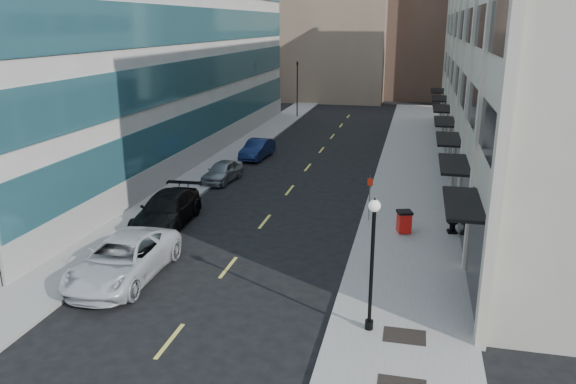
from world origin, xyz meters
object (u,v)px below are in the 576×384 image
at_px(car_silver_sedan, 222,171).
at_px(sign_post, 370,192).
at_px(trash_bin, 404,221).
at_px(lamppost, 372,254).
at_px(car_black_pickup, 167,210).
at_px(car_white_van, 123,259).
at_px(traffic_signal, 297,65).
at_px(urn_planter, 453,223).
at_px(car_blue_sedan, 257,149).

distance_m(car_silver_sedan, sign_post, 11.89).
relative_size(trash_bin, lamppost, 0.24).
height_order(car_black_pickup, car_silver_sedan, car_black_pickup).
distance_m(car_white_van, trash_bin, 13.43).
height_order(traffic_signal, urn_planter, traffic_signal).
distance_m(traffic_signal, car_white_van, 42.31).
relative_size(car_white_van, car_blue_sedan, 1.41).
xyz_separation_m(sign_post, urn_planter, (4.20, -0.88, -1.08)).
height_order(sign_post, urn_planter, sign_post).
height_order(traffic_signal, car_white_van, traffic_signal).
distance_m(car_black_pickup, trash_bin, 12.12).
bearing_deg(lamppost, sign_post, 95.18).
bearing_deg(car_blue_sedan, car_silver_sedan, -88.62).
distance_m(traffic_signal, trash_bin, 37.03).
bearing_deg(traffic_signal, urn_planter, -65.98).
relative_size(trash_bin, urn_planter, 1.38).
relative_size(car_silver_sedan, car_blue_sedan, 0.92).
distance_m(traffic_signal, car_black_pickup, 35.99).
height_order(traffic_signal, trash_bin, traffic_signal).
distance_m(traffic_signal, car_blue_sedan, 20.64).
xyz_separation_m(car_white_van, urn_planter, (13.42, 8.11, -0.21)).
height_order(car_white_van, lamppost, lamppost).
distance_m(car_blue_sedan, trash_bin, 18.53).
xyz_separation_m(traffic_signal, car_silver_sedan, (0.70, -27.00, -5.03)).
xyz_separation_m(car_white_van, car_black_pickup, (-0.98, 6.34, -0.02)).
distance_m(car_white_van, car_black_pickup, 6.42).
distance_m(traffic_signal, lamppost, 45.67).
distance_m(trash_bin, sign_post, 2.52).
xyz_separation_m(traffic_signal, car_white_van, (1.68, -42.00, -4.86)).
distance_m(car_silver_sedan, urn_planter, 15.96).
height_order(lamppost, sign_post, lamppost).
xyz_separation_m(car_blue_sedan, trash_bin, (11.65, -14.41, 0.03)).
bearing_deg(car_white_van, lamppost, -11.71).
relative_size(car_white_van, car_black_pickup, 1.07).
relative_size(car_black_pickup, car_blue_sedan, 1.31).
xyz_separation_m(traffic_signal, sign_post, (10.90, -33.01, -3.98)).
height_order(car_black_pickup, car_blue_sedan, car_black_pickup).
xyz_separation_m(trash_bin, urn_planter, (2.34, 0.52, -0.11)).
bearing_deg(car_blue_sedan, car_black_pickup, -86.78).
bearing_deg(car_white_van, car_silver_sedan, 93.10).
bearing_deg(sign_post, trash_bin, -25.84).
xyz_separation_m(car_white_van, car_blue_sedan, (-0.57, 22.00, -0.14)).
relative_size(car_white_van, trash_bin, 5.48).
bearing_deg(car_silver_sedan, traffic_signal, 97.95).
height_order(traffic_signal, car_silver_sedan, traffic_signal).
bearing_deg(car_black_pickup, car_white_van, -84.31).
bearing_deg(car_black_pickup, trash_bin, 2.80).
distance_m(car_blue_sedan, lamppost, 26.41).
relative_size(trash_bin, sign_post, 0.46).
height_order(car_silver_sedan, urn_planter, car_silver_sedan).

